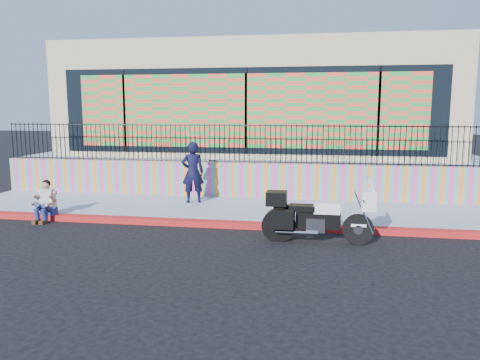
# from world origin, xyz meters

# --- Properties ---
(ground) EXTENTS (90.00, 90.00, 0.00)m
(ground) POSITION_xyz_m (0.00, 0.00, 0.00)
(ground) COLOR black
(ground) RESTS_ON ground
(red_curb) EXTENTS (16.00, 0.30, 0.15)m
(red_curb) POSITION_xyz_m (0.00, 0.00, 0.07)
(red_curb) COLOR #A8270C
(red_curb) RESTS_ON ground
(sidewalk) EXTENTS (16.00, 3.00, 0.15)m
(sidewalk) POSITION_xyz_m (0.00, 1.65, 0.07)
(sidewalk) COLOR #959CB3
(sidewalk) RESTS_ON ground
(mural_wall) EXTENTS (16.00, 0.20, 1.10)m
(mural_wall) POSITION_xyz_m (0.00, 3.25, 0.70)
(mural_wall) COLOR #F44097
(mural_wall) RESTS_ON sidewalk
(metal_fence) EXTENTS (15.80, 0.04, 1.20)m
(metal_fence) POSITION_xyz_m (0.00, 3.25, 1.85)
(metal_fence) COLOR black
(metal_fence) RESTS_ON mural_wall
(elevated_platform) EXTENTS (16.00, 10.00, 1.25)m
(elevated_platform) POSITION_xyz_m (0.00, 8.35, 0.62)
(elevated_platform) COLOR #959CB3
(elevated_platform) RESTS_ON ground
(storefront_building) EXTENTS (14.00, 8.06, 4.00)m
(storefront_building) POSITION_xyz_m (0.00, 8.13, 3.25)
(storefront_building) COLOR #CAAF86
(storefront_building) RESTS_ON elevated_platform
(police_motorcycle) EXTENTS (2.41, 0.79, 1.50)m
(police_motorcycle) POSITION_xyz_m (2.36, -0.97, 0.63)
(police_motorcycle) COLOR black
(police_motorcycle) RESTS_ON ground
(police_officer) EXTENTS (0.77, 0.63, 1.82)m
(police_officer) POSITION_xyz_m (-1.29, 2.17, 1.06)
(police_officer) COLOR black
(police_officer) RESTS_ON sidewalk
(seated_man) EXTENTS (0.54, 0.71, 1.06)m
(seated_man) POSITION_xyz_m (-4.65, -0.20, 0.45)
(seated_man) COLOR navy
(seated_man) RESTS_ON ground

